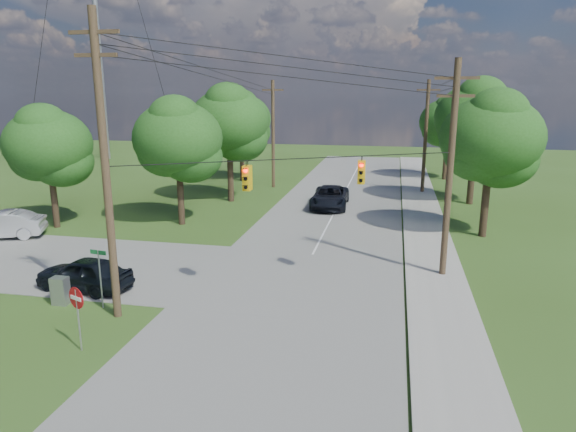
% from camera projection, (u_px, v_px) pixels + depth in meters
% --- Properties ---
extents(ground, '(140.00, 140.00, 0.00)m').
position_uv_depth(ground, '(221.00, 330.00, 19.87)').
color(ground, '#33501A').
rests_on(ground, ground).
extents(main_road, '(10.00, 100.00, 0.03)m').
position_uv_depth(main_road, '(296.00, 287.00, 24.23)').
color(main_road, gray).
rests_on(main_road, ground).
extents(sidewalk_east, '(2.60, 100.00, 0.12)m').
position_uv_depth(sidewalk_east, '(443.00, 297.00, 22.89)').
color(sidewalk_east, '#A5A29B').
rests_on(sidewalk_east, ground).
extents(pole_sw, '(2.00, 0.32, 12.00)m').
position_uv_depth(pole_sw, '(105.00, 166.00, 19.68)').
color(pole_sw, '#4D3E27').
rests_on(pole_sw, ground).
extents(pole_ne, '(2.00, 0.32, 10.50)m').
position_uv_depth(pole_ne, '(450.00, 168.00, 24.42)').
color(pole_ne, '#4D3E27').
rests_on(pole_ne, ground).
extents(pole_north_e, '(2.00, 0.32, 10.00)m').
position_uv_depth(pole_north_e, '(426.00, 136.00, 45.43)').
color(pole_north_e, '#4D3E27').
rests_on(pole_north_e, ground).
extents(pole_north_w, '(2.00, 0.32, 10.00)m').
position_uv_depth(pole_north_w, '(273.00, 133.00, 48.17)').
color(pole_north_w, '#4D3E27').
rests_on(pole_north_w, ground).
extents(power_lines, '(13.93, 29.62, 4.93)m').
position_uv_depth(power_lines, '(310.00, 88.00, 28.38)').
color(power_lines, black).
rests_on(power_lines, ground).
extents(traffic_signals, '(4.91, 3.27, 1.05)m').
position_uv_depth(traffic_signals, '(306.00, 174.00, 22.27)').
color(traffic_signals, yellow).
rests_on(traffic_signals, ground).
extents(tree_w_near, '(6.00, 6.00, 8.40)m').
position_uv_depth(tree_w_near, '(178.00, 138.00, 34.30)').
color(tree_w_near, '#3C291E').
rests_on(tree_w_near, ground).
extents(tree_w_mid, '(6.40, 6.40, 9.22)m').
position_uv_depth(tree_w_mid, '(229.00, 122.00, 41.56)').
color(tree_w_mid, '#3C291E').
rests_on(tree_w_mid, ground).
extents(tree_w_far, '(6.00, 6.00, 8.73)m').
position_uv_depth(tree_w_far, '(241.00, 119.00, 51.54)').
color(tree_w_far, '#3C291E').
rests_on(tree_w_far, ground).
extents(tree_e_near, '(6.20, 6.20, 8.81)m').
position_uv_depth(tree_e_near, '(491.00, 138.00, 31.23)').
color(tree_e_near, '#3C291E').
rests_on(tree_e_near, ground).
extents(tree_e_mid, '(6.60, 6.60, 9.64)m').
position_uv_depth(tree_e_mid, '(477.00, 118.00, 40.49)').
color(tree_e_mid, '#3C291E').
rests_on(tree_e_mid, ground).
extents(tree_e_far, '(5.80, 5.80, 8.32)m').
position_uv_depth(tree_e_far, '(448.00, 122.00, 52.33)').
color(tree_e_far, '#3C291E').
rests_on(tree_e_far, ground).
extents(tree_cross_n, '(5.60, 5.60, 7.91)m').
position_uv_depth(tree_cross_n, '(48.00, 145.00, 33.58)').
color(tree_cross_n, '#3C291E').
rests_on(tree_cross_n, ground).
extents(car_cross_dark, '(4.75, 2.39, 1.55)m').
position_uv_depth(car_cross_dark, '(84.00, 273.00, 23.73)').
color(car_cross_dark, black).
rests_on(car_cross_dark, cross_road).
extents(car_cross_silver, '(5.44, 3.63, 1.70)m').
position_uv_depth(car_cross_silver, '(0.00, 225.00, 31.98)').
color(car_cross_silver, silver).
rests_on(car_cross_silver, cross_road).
extents(car_main_north, '(2.91, 6.02, 1.65)m').
position_uv_depth(car_main_north, '(330.00, 197.00, 40.57)').
color(car_main_north, black).
rests_on(car_main_north, main_road).
extents(control_cabinet, '(0.68, 0.50, 1.23)m').
position_uv_depth(control_cabinet, '(60.00, 291.00, 22.18)').
color(control_cabinet, gray).
rests_on(control_cabinet, ground).
extents(do_not_enter_sign, '(0.75, 0.33, 2.41)m').
position_uv_depth(do_not_enter_sign, '(77.00, 305.00, 17.92)').
color(do_not_enter_sign, gray).
rests_on(do_not_enter_sign, ground).
extents(street_name_sign, '(0.77, 0.14, 2.59)m').
position_uv_depth(street_name_sign, '(100.00, 271.00, 21.54)').
color(street_name_sign, gray).
rests_on(street_name_sign, ground).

